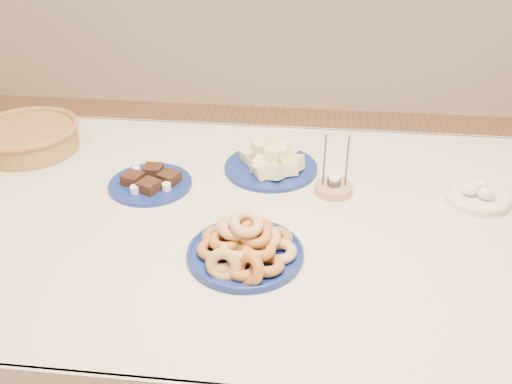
{
  "coord_description": "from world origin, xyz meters",
  "views": [
    {
      "loc": [
        0.13,
        -1.22,
        1.57
      ],
      "look_at": [
        0.0,
        -0.05,
        0.85
      ],
      "focal_mm": 40.0,
      "sensor_mm": 36.0,
      "label": 1
    }
  ],
  "objects_px": {
    "wicker_basket": "(28,136)",
    "egg_bowl": "(477,196)",
    "dining_table": "(258,248)",
    "donut_platter": "(245,247)",
    "melon_plate": "(272,162)",
    "brownie_plate": "(151,182)",
    "candle_holder": "(334,187)"
  },
  "relations": [
    {
      "from": "melon_plate",
      "to": "brownie_plate",
      "type": "height_order",
      "value": "melon_plate"
    },
    {
      "from": "brownie_plate",
      "to": "candle_holder",
      "type": "distance_m",
      "value": 0.51
    },
    {
      "from": "melon_plate",
      "to": "brownie_plate",
      "type": "relative_size",
      "value": 1.16
    },
    {
      "from": "donut_platter",
      "to": "wicker_basket",
      "type": "relative_size",
      "value": 0.79
    },
    {
      "from": "dining_table",
      "to": "melon_plate",
      "type": "xyz_separation_m",
      "value": [
        0.01,
        0.24,
        0.13
      ]
    },
    {
      "from": "donut_platter",
      "to": "egg_bowl",
      "type": "height_order",
      "value": "donut_platter"
    },
    {
      "from": "egg_bowl",
      "to": "wicker_basket",
      "type": "bearing_deg",
      "value": 173.02
    },
    {
      "from": "melon_plate",
      "to": "dining_table",
      "type": "bearing_deg",
      "value": -93.29
    },
    {
      "from": "melon_plate",
      "to": "egg_bowl",
      "type": "bearing_deg",
      "value": -11.12
    },
    {
      "from": "wicker_basket",
      "to": "donut_platter",
      "type": "bearing_deg",
      "value": -32.54
    },
    {
      "from": "donut_platter",
      "to": "dining_table",
      "type": "bearing_deg",
      "value": 86.63
    },
    {
      "from": "candle_holder",
      "to": "wicker_basket",
      "type": "bearing_deg",
      "value": 170.65
    },
    {
      "from": "dining_table",
      "to": "wicker_basket",
      "type": "height_order",
      "value": "wicker_basket"
    },
    {
      "from": "dining_table",
      "to": "egg_bowl",
      "type": "relative_size",
      "value": 8.65
    },
    {
      "from": "wicker_basket",
      "to": "dining_table",
      "type": "bearing_deg",
      "value": -21.18
    },
    {
      "from": "dining_table",
      "to": "melon_plate",
      "type": "height_order",
      "value": "melon_plate"
    },
    {
      "from": "donut_platter",
      "to": "candle_holder",
      "type": "bearing_deg",
      "value": 57.24
    },
    {
      "from": "donut_platter",
      "to": "melon_plate",
      "type": "xyz_separation_m",
      "value": [
        0.02,
        0.42,
        -0.0
      ]
    },
    {
      "from": "egg_bowl",
      "to": "melon_plate",
      "type": "bearing_deg",
      "value": 168.88
    },
    {
      "from": "brownie_plate",
      "to": "egg_bowl",
      "type": "bearing_deg",
      "value": 1.03
    },
    {
      "from": "donut_platter",
      "to": "candle_holder",
      "type": "distance_m",
      "value": 0.38
    },
    {
      "from": "wicker_basket",
      "to": "candle_holder",
      "type": "xyz_separation_m",
      "value": [
        0.95,
        -0.16,
        -0.03
      ]
    },
    {
      "from": "wicker_basket",
      "to": "egg_bowl",
      "type": "xyz_separation_m",
      "value": [
        1.33,
        -0.16,
        -0.03
      ]
    },
    {
      "from": "wicker_basket",
      "to": "egg_bowl",
      "type": "relative_size",
      "value": 2.13
    },
    {
      "from": "brownie_plate",
      "to": "wicker_basket",
      "type": "relative_size",
      "value": 0.73
    },
    {
      "from": "melon_plate",
      "to": "donut_platter",
      "type": "bearing_deg",
      "value": -93.32
    },
    {
      "from": "dining_table",
      "to": "donut_platter",
      "type": "relative_size",
      "value": 5.13
    },
    {
      "from": "dining_table",
      "to": "egg_bowl",
      "type": "height_order",
      "value": "egg_bowl"
    },
    {
      "from": "donut_platter",
      "to": "brownie_plate",
      "type": "xyz_separation_m",
      "value": [
        -0.3,
        0.29,
        -0.02
      ]
    },
    {
      "from": "brownie_plate",
      "to": "wicker_basket",
      "type": "distance_m",
      "value": 0.47
    },
    {
      "from": "dining_table",
      "to": "melon_plate",
      "type": "distance_m",
      "value": 0.27
    },
    {
      "from": "donut_platter",
      "to": "egg_bowl",
      "type": "relative_size",
      "value": 1.68
    }
  ]
}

